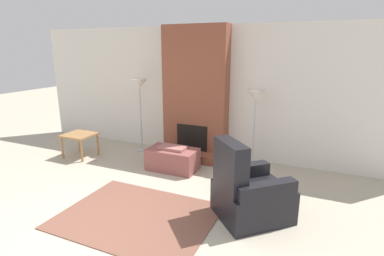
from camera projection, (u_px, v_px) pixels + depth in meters
name	position (u px, v px, depth m)	size (l,w,h in m)	color
ground_plane	(90.00, 238.00, 3.52)	(24.00, 24.00, 0.00)	#B2A893
wall_back	(199.00, 92.00, 6.12)	(7.89, 0.06, 2.60)	silver
fireplace	(195.00, 97.00, 5.94)	(1.31, 0.65, 2.60)	brown
ottoman	(173.00, 159.00, 5.46)	(0.90, 0.51, 0.45)	#8C4C47
armchair	(248.00, 196.00, 3.87)	(1.16, 1.15, 1.07)	black
side_table	(79.00, 137.00, 6.07)	(0.58, 0.54, 0.48)	#9E7042
floor_lamp_left	(139.00, 89.00, 6.22)	(0.33, 0.33, 1.55)	#ADADB2
floor_lamp_right	(256.00, 101.00, 5.29)	(0.33, 0.33, 1.45)	#ADADB2
area_rug	(137.00, 216.00, 3.97)	(2.00, 1.51, 0.01)	brown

